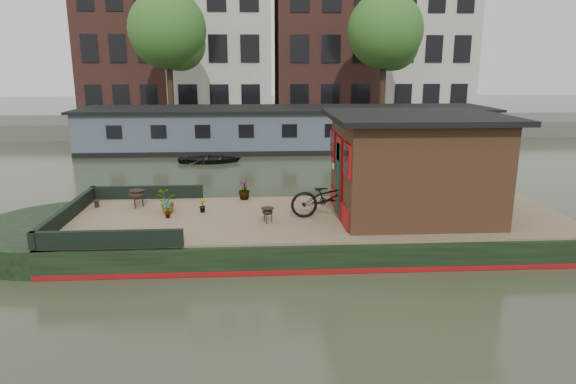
{
  "coord_description": "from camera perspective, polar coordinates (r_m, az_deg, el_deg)",
  "views": [
    {
      "loc": [
        -1.49,
        -11.73,
        4.18
      ],
      "look_at": [
        -0.76,
        0.5,
        1.13
      ],
      "focal_mm": 32.0,
      "sensor_mm": 36.0,
      "label": 1
    }
  ],
  "objects": [
    {
      "name": "potted_plant_b",
      "position": [
        12.76,
        -9.55,
        -1.49
      ],
      "size": [
        0.24,
        0.24,
        0.34
      ],
      "primitive_type": "imported",
      "rotation": [
        0.0,
        0.0,
        2.3
      ],
      "color": "brown",
      "rests_on": "houseboat_deck"
    },
    {
      "name": "tree_right",
      "position": [
        31.78,
        10.94,
        16.83
      ],
      "size": [
        4.4,
        4.4,
        7.4
      ],
      "color": "#332316",
      "rests_on": "quay"
    },
    {
      "name": "potted_plant_a",
      "position": [
        12.43,
        -13.29,
        -1.88
      ],
      "size": [
        0.27,
        0.22,
        0.43
      ],
      "primitive_type": "imported",
      "rotation": [
        0.0,
        0.0,
        0.38
      ],
      "color": "brown",
      "rests_on": "houseboat_deck"
    },
    {
      "name": "potted_plant_c",
      "position": [
        12.89,
        -13.37,
        -1.05
      ],
      "size": [
        0.5,
        0.44,
        0.55
      ],
      "primitive_type": "imported",
      "rotation": [
        0.0,
        0.0,
        3.16
      ],
      "color": "#AF4E32",
      "rests_on": "houseboat_deck"
    },
    {
      "name": "brazier_front",
      "position": [
        11.77,
        -2.29,
        -2.6
      ],
      "size": [
        0.43,
        0.43,
        0.35
      ],
      "primitive_type": null,
      "rotation": [
        0.0,
        0.0,
        0.41
      ],
      "color": "black",
      "rests_on": "houseboat_deck"
    },
    {
      "name": "ground",
      "position": [
        12.54,
        3.61,
        -5.52
      ],
      "size": [
        120.0,
        120.0,
        0.0
      ],
      "primitive_type": "plane",
      "color": "#303723",
      "rests_on": "ground"
    },
    {
      "name": "potted_plant_d",
      "position": [
        13.82,
        -4.89,
        0.34
      ],
      "size": [
        0.42,
        0.42,
        0.56
      ],
      "primitive_type": "imported",
      "rotation": [
        0.0,
        0.0,
        5.16
      ],
      "color": "brown",
      "rests_on": "houseboat_deck"
    },
    {
      "name": "tree_left",
      "position": [
        31.23,
        -12.95,
        16.79
      ],
      "size": [
        4.4,
        4.4,
        7.4
      ],
      "color": "#332316",
      "rests_on": "quay"
    },
    {
      "name": "cabin",
      "position": [
        12.51,
        13.75,
        2.97
      ],
      "size": [
        4.0,
        3.5,
        2.42
      ],
      "color": "black",
      "rests_on": "houseboat_deck"
    },
    {
      "name": "bow_bulwark",
      "position": [
        12.72,
        -19.64,
        -2.16
      ],
      "size": [
        3.0,
        4.0,
        0.35
      ],
      "color": "black",
      "rests_on": "houseboat_deck"
    },
    {
      "name": "quay",
      "position": [
        32.48,
        -0.79,
        7.39
      ],
      "size": [
        60.0,
        6.0,
        0.9
      ],
      "primitive_type": "cube",
      "color": "#47443F",
      "rests_on": "ground"
    },
    {
      "name": "bollard_port",
      "position": [
        13.92,
        -20.49,
        -1.23
      ],
      "size": [
        0.16,
        0.16,
        0.18
      ],
      "primitive_type": "cylinder",
      "color": "black",
      "rests_on": "houseboat_deck"
    },
    {
      "name": "dinghy",
      "position": [
        22.83,
        -8.68,
        3.99
      ],
      "size": [
        2.74,
        1.97,
        0.57
      ],
      "primitive_type": "imported",
      "rotation": [
        0.0,
        0.0,
        1.56
      ],
      "color": "black",
      "rests_on": "ground"
    },
    {
      "name": "bicycle",
      "position": [
        12.18,
        4.67,
        -0.53
      ],
      "size": [
        1.9,
        0.76,
        0.98
      ],
      "primitive_type": "imported",
      "rotation": [
        0.0,
        0.0,
        1.63
      ],
      "color": "black",
      "rests_on": "houseboat_deck"
    },
    {
      "name": "houseboat_deck",
      "position": [
        12.35,
        3.66,
        -2.78
      ],
      "size": [
        11.8,
        3.8,
        0.05
      ],
      "primitive_type": "cube",
      "color": "#827050",
      "rests_on": "houseboat_hull"
    },
    {
      "name": "brazier_rear",
      "position": [
        13.57,
        -16.41,
        -0.71
      ],
      "size": [
        0.49,
        0.49,
        0.45
      ],
      "primitive_type": null,
      "rotation": [
        0.0,
        0.0,
        0.21
      ],
      "color": "black",
      "rests_on": "houseboat_deck"
    },
    {
      "name": "far_houseboat",
      "position": [
        25.97,
        -0.12,
        6.88
      ],
      "size": [
        20.4,
        4.4,
        2.11
      ],
      "color": "#444F5A",
      "rests_on": "ground"
    },
    {
      "name": "townhouse_row",
      "position": [
        39.44,
        -1.09,
        19.39
      ],
      "size": [
        27.25,
        8.0,
        16.5
      ],
      "color": "brown",
      "rests_on": "ground"
    },
    {
      "name": "bollard_stbd",
      "position": [
        11.27,
        -23.17,
        -4.85
      ],
      "size": [
        0.2,
        0.2,
        0.23
      ],
      "primitive_type": "cylinder",
      "color": "black",
      "rests_on": "houseboat_deck"
    },
    {
      "name": "houseboat_hull",
      "position": [
        12.37,
        -2.52,
        -4.45
      ],
      "size": [
        14.01,
        4.02,
        0.6
      ],
      "color": "black",
      "rests_on": "ground"
    }
  ]
}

